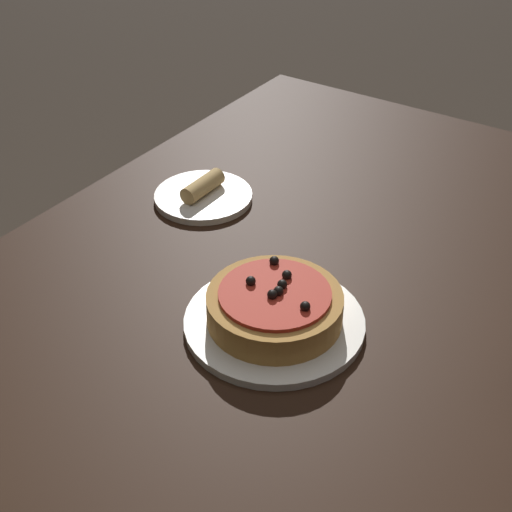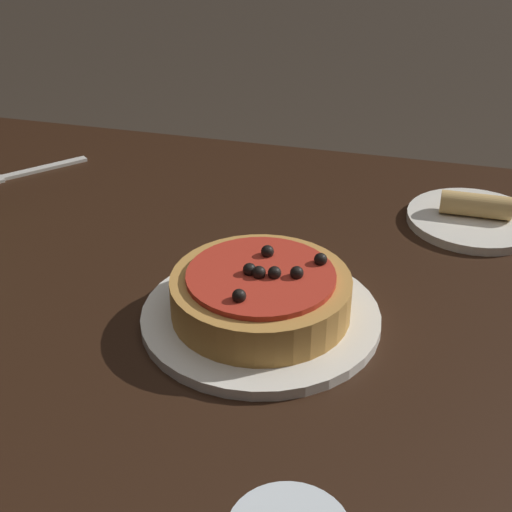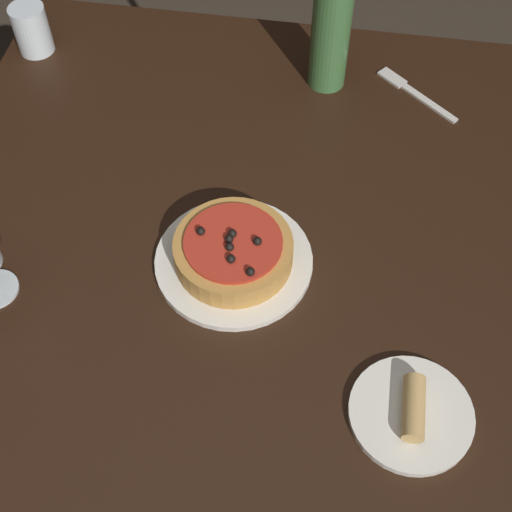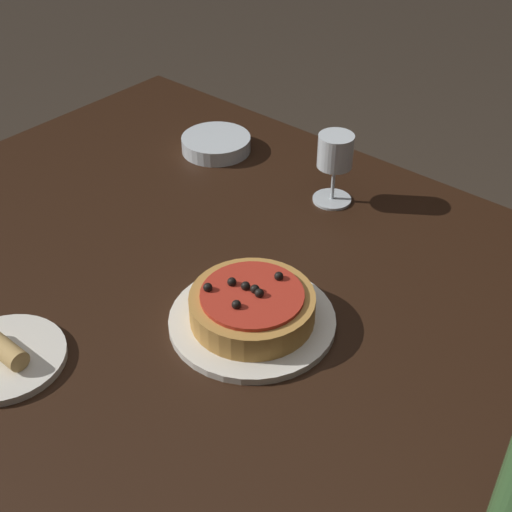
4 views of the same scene
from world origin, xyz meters
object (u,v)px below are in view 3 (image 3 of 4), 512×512
at_px(pizza, 233,251).
at_px(water_cup, 32,29).
at_px(fork, 412,92).
at_px(dinner_plate, 234,261).
at_px(dining_table, 208,327).
at_px(wine_bottle, 332,19).
at_px(side_plate, 412,413).

xyz_separation_m(pizza, water_cup, (0.46, 0.49, 0.01)).
bearing_deg(pizza, fork, -30.66).
distance_m(dinner_plate, pizza, 0.03).
relative_size(dining_table, water_cup, 14.58).
bearing_deg(wine_bottle, dining_table, 166.50).
bearing_deg(pizza, water_cup, 46.78).
xyz_separation_m(water_cup, fork, (-0.01, -0.76, -0.05)).
relative_size(pizza, fork, 1.19).
relative_size(pizza, water_cup, 1.92).
bearing_deg(wine_bottle, side_plate, -164.35).
bearing_deg(dinner_plate, pizza, -170.32).
relative_size(dining_table, wine_bottle, 4.27).
relative_size(dinner_plate, side_plate, 1.45).
relative_size(water_cup, fork, 0.62).
bearing_deg(water_cup, side_plate, -130.95).
relative_size(water_cup, side_plate, 0.56).
bearing_deg(dinner_plate, water_cup, 46.79).
distance_m(dinner_plate, fork, 0.53).
relative_size(dining_table, dinner_plate, 5.65).
bearing_deg(pizza, side_plate, -126.72).
relative_size(pizza, wine_bottle, 0.56).
bearing_deg(water_cup, fork, -90.60).
xyz_separation_m(dinner_plate, fork, (0.46, -0.27, -0.00)).
height_order(water_cup, fork, water_cup).
distance_m(dining_table, wine_bottle, 0.60).
distance_m(dinner_plate, water_cup, 0.68).
height_order(dinner_plate, water_cup, water_cup).
height_order(dining_table, fork, fork).
bearing_deg(dinner_plate, dining_table, 160.02).
height_order(dinner_plate, wine_bottle, wine_bottle).
relative_size(dining_table, side_plate, 8.18).
bearing_deg(side_plate, wine_bottle, 15.65).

